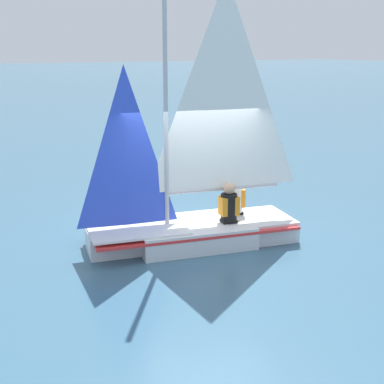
% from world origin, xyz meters
% --- Properties ---
extents(ground_plane, '(260.00, 260.00, 0.00)m').
position_xyz_m(ground_plane, '(0.00, 0.00, 0.00)').
color(ground_plane, '#38607A').
extents(sailboat_main, '(2.29, 4.07, 4.90)m').
position_xyz_m(sailboat_main, '(0.01, 0.05, 0.72)').
color(sailboat_main, silver).
rests_on(sailboat_main, ground_plane).
extents(sailor_helm, '(0.36, 0.39, 1.16)m').
position_xyz_m(sailor_helm, '(0.33, 0.61, 0.62)').
color(sailor_helm, black).
rests_on(sailor_helm, ground_plane).
extents(sailor_crew, '(0.36, 0.39, 1.16)m').
position_xyz_m(sailor_crew, '(-0.04, 1.01, 0.62)').
color(sailor_crew, black).
rests_on(sailor_crew, ground_plane).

